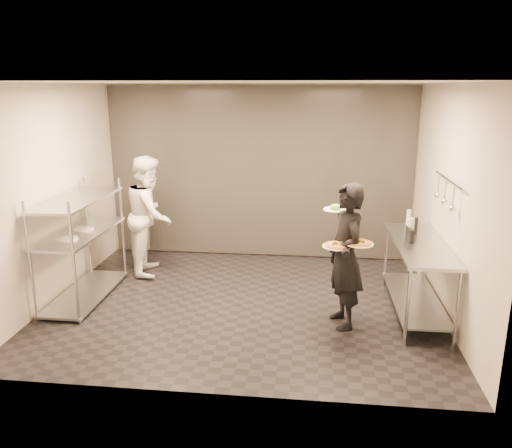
# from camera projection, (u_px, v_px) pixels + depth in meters

# --- Properties ---
(room_shell) EXTENTS (5.00, 4.00, 2.80)m
(room_shell) POSITION_uv_depth(u_px,v_px,m) (253.00, 182.00, 7.30)
(room_shell) COLOR black
(room_shell) RESTS_ON ground
(pass_rack) EXTENTS (0.60, 1.60, 1.50)m
(pass_rack) POSITION_uv_depth(u_px,v_px,m) (81.00, 242.00, 6.57)
(pass_rack) COLOR #ACAEB3
(pass_rack) RESTS_ON ground
(prep_counter) EXTENTS (0.60, 1.80, 0.92)m
(prep_counter) POSITION_uv_depth(u_px,v_px,m) (418.00, 265.00, 6.14)
(prep_counter) COLOR #ACAEB3
(prep_counter) RESTS_ON ground
(utensil_rail) EXTENTS (0.07, 1.20, 0.31)m
(utensil_rail) POSITION_uv_depth(u_px,v_px,m) (446.00, 193.00, 5.87)
(utensil_rail) COLOR #ACAEB3
(utensil_rail) RESTS_ON room_shell
(waiter) EXTENTS (0.58, 0.72, 1.72)m
(waiter) POSITION_uv_depth(u_px,v_px,m) (345.00, 256.00, 5.76)
(waiter) COLOR black
(waiter) RESTS_ON ground
(chef) EXTENTS (0.80, 0.96, 1.78)m
(chef) POSITION_uv_depth(u_px,v_px,m) (150.00, 215.00, 7.47)
(chef) COLOR white
(chef) RESTS_ON ground
(pizza_plate_near) EXTENTS (0.32, 0.32, 0.05)m
(pizza_plate_near) POSITION_uv_depth(u_px,v_px,m) (336.00, 246.00, 5.58)
(pizza_plate_near) COLOR white
(pizza_plate_near) RESTS_ON waiter
(pizza_plate_far) EXTENTS (0.31, 0.31, 0.05)m
(pizza_plate_far) POSITION_uv_depth(u_px,v_px,m) (359.00, 243.00, 5.51)
(pizza_plate_far) COLOR white
(pizza_plate_far) RESTS_ON waiter
(salad_plate) EXTENTS (0.29, 0.29, 0.07)m
(salad_plate) POSITION_uv_depth(u_px,v_px,m) (336.00, 208.00, 5.92)
(salad_plate) COLOR white
(salad_plate) RESTS_ON waiter
(pos_monitor) EXTENTS (0.06, 0.23, 0.16)m
(pos_monitor) POSITION_uv_depth(u_px,v_px,m) (409.00, 235.00, 6.11)
(pos_monitor) COLOR black
(pos_monitor) RESTS_ON prep_counter
(bottle_green) EXTENTS (0.08, 0.08, 0.27)m
(bottle_green) POSITION_uv_depth(u_px,v_px,m) (411.00, 229.00, 6.16)
(bottle_green) COLOR #9AA89A
(bottle_green) RESTS_ON prep_counter
(bottle_clear) EXTENTS (0.06, 0.06, 0.21)m
(bottle_clear) POSITION_uv_depth(u_px,v_px,m) (409.00, 217.00, 6.80)
(bottle_clear) COLOR #9AA89A
(bottle_clear) RESTS_ON prep_counter
(bottle_dark) EXTENTS (0.06, 0.06, 0.22)m
(bottle_dark) POSITION_uv_depth(u_px,v_px,m) (415.00, 226.00, 6.39)
(bottle_dark) COLOR black
(bottle_dark) RESTS_ON prep_counter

